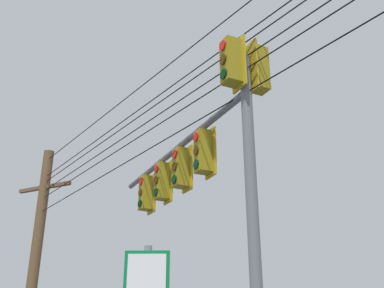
{
  "coord_description": "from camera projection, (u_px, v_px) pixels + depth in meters",
  "views": [
    {
      "loc": [
        -3.41,
        7.69,
        1.99
      ],
      "look_at": [
        1.44,
        -0.2,
        5.92
      ],
      "focal_mm": 43.53,
      "sensor_mm": 36.0,
      "label": 1
    }
  ],
  "objects": [
    {
      "name": "signal_mast_assembly",
      "position": [
        203.0,
        166.0,
        9.41
      ],
      "size": [
        5.62,
        3.78,
        7.18
      ],
      "color": "slate",
      "rests_on": "ground"
    },
    {
      "name": "utility_pole_wooden",
      "position": [
        34.0,
        267.0,
        14.93
      ],
      "size": [
        2.24,
        0.35,
        8.19
      ],
      "color": "brown",
      "rests_on": "ground"
    },
    {
      "name": "overhead_wire_span",
      "position": [
        284.0,
        23.0,
        7.95
      ],
      "size": [
        20.54,
        8.02,
        2.12
      ],
      "color": "black"
    }
  ]
}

